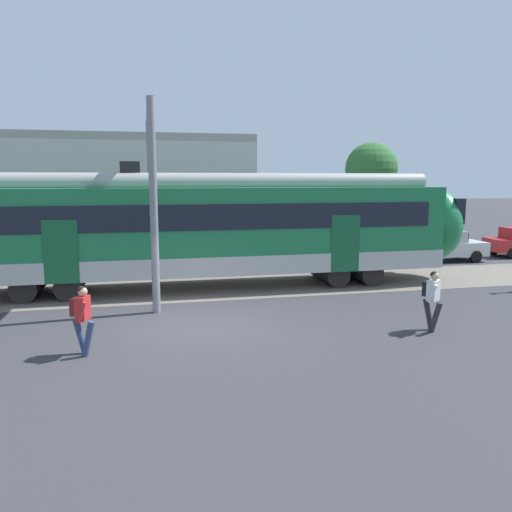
# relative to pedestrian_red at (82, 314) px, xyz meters

# --- Properties ---
(ground_plane) EXTENTS (160.00, 160.00, 0.00)m
(ground_plane) POSITION_rel_pedestrian_red_xyz_m (2.90, 1.67, -0.99)
(ground_plane) COLOR #38383D
(pedestrian_red) EXTENTS (0.59, 0.64, 1.67)m
(pedestrian_red) POSITION_rel_pedestrian_red_xyz_m (0.00, 0.00, 0.00)
(pedestrian_red) COLOR navy
(pedestrian_red) RESTS_ON ground
(pedestrian_white) EXTENTS (0.51, 0.71, 1.67)m
(pedestrian_white) POSITION_rel_pedestrian_red_xyz_m (9.03, -0.07, 0.00)
(pedestrian_white) COLOR #28282D
(pedestrian_white) RESTS_ON ground
(parked_car_silver) EXTENTS (4.03, 1.82, 1.54)m
(parked_car_silver) POSITION_rel_pedestrian_red_xyz_m (16.14, 10.33, -0.21)
(parked_car_silver) COLOR #B7BABF
(parked_car_silver) RESTS_ON ground
(catenary_gantry) EXTENTS (0.24, 6.64, 6.53)m
(catenary_gantry) POSITION_rel_pedestrian_red_xyz_m (1.77, 6.70, 3.32)
(catenary_gantry) COLOR gray
(catenary_gantry) RESTS_ON ground
(background_building) EXTENTS (20.45, 5.00, 9.20)m
(background_building) POSITION_rel_pedestrian_red_xyz_m (-2.94, 16.39, 2.22)
(background_building) COLOR beige
(background_building) RESTS_ON ground
(street_tree_right) EXTENTS (3.61, 3.61, 6.60)m
(street_tree_right) POSITION_rel_pedestrian_red_xyz_m (16.88, 20.58, 3.79)
(street_tree_right) COLOR brown
(street_tree_right) RESTS_ON ground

